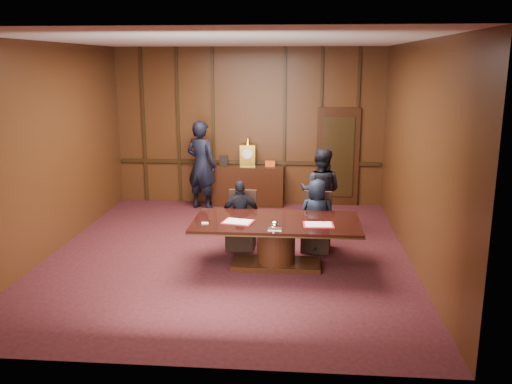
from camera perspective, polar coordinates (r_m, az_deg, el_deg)
room at (r=8.93m, az=-2.43°, el=4.19°), size 7.00×7.04×3.50m
sideboard at (r=12.22m, az=-0.85°, el=0.84°), size 1.60×0.45×1.54m
conference_table at (r=8.54m, az=2.13°, el=-4.64°), size 2.62×1.32×0.76m
folder_left at (r=8.37m, az=-1.90°, el=-3.15°), size 0.52×0.42×0.02m
folder_right at (r=8.28m, az=6.58°, el=-3.44°), size 0.48×0.35×0.02m
inkstand at (r=8.01m, az=2.00°, el=-3.57°), size 0.20×0.14×0.12m
notepad at (r=8.34m, az=-5.38°, el=-3.28°), size 0.11×0.08×0.01m
chair_left at (r=9.48m, az=-1.55°, el=-4.14°), size 0.51×0.51×0.99m
chair_right at (r=9.43m, az=6.35°, el=-4.32°), size 0.53×0.53×0.99m
signatory_left at (r=9.32m, az=-1.62°, el=-2.46°), size 0.75×0.43×1.21m
signatory_right at (r=9.26m, az=6.40°, el=-2.48°), size 0.62×0.42×1.26m
witness_left at (r=11.90m, az=-5.77°, el=2.83°), size 0.84×0.71×1.95m
witness_right at (r=10.19m, az=6.80°, el=0.05°), size 0.90×0.77×1.63m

